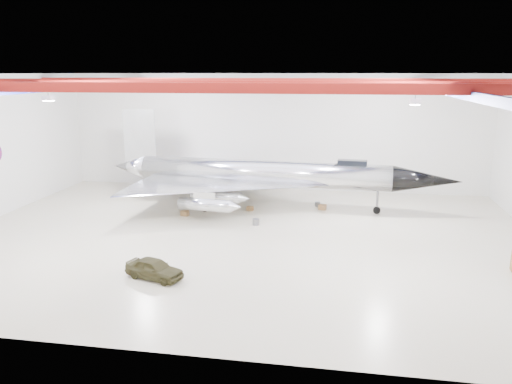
# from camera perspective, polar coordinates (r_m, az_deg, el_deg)

# --- Properties ---
(floor) EXTENTS (40.00, 40.00, 0.00)m
(floor) POSITION_cam_1_polar(r_m,az_deg,el_deg) (34.74, -1.48, -5.14)
(floor) COLOR beige
(floor) RESTS_ON ground
(wall_back) EXTENTS (40.00, 0.00, 40.00)m
(wall_back) POSITION_cam_1_polar(r_m,az_deg,el_deg) (48.04, 1.94, 6.82)
(wall_back) COLOR silver
(wall_back) RESTS_ON floor
(ceiling) EXTENTS (40.00, 40.00, 0.00)m
(ceiling) POSITION_cam_1_polar(r_m,az_deg,el_deg) (32.90, -1.60, 13.32)
(ceiling) COLOR #0A0F38
(ceiling) RESTS_ON wall_back
(ceiling_structure) EXTENTS (39.50, 29.50, 1.08)m
(ceiling_structure) POSITION_cam_1_polar(r_m,az_deg,el_deg) (32.91, -1.59, 12.14)
(ceiling_structure) COLOR maroon
(ceiling_structure) RESTS_ON ceiling
(jet_aircraft) EXTENTS (29.45, 17.83, 8.03)m
(jet_aircraft) POSITION_cam_1_polar(r_m,az_deg,el_deg) (41.74, 0.67, 1.81)
(jet_aircraft) COLOR silver
(jet_aircraft) RESTS_ON floor
(jeep) EXTENTS (3.64, 2.33, 1.15)m
(jeep) POSITION_cam_1_polar(r_m,az_deg,el_deg) (28.39, -11.55, -8.57)
(jeep) COLOR #39361C
(jeep) RESTS_ON floor
(crate_ply) EXTENTS (0.68, 0.59, 0.41)m
(crate_ply) POSITION_cam_1_polar(r_m,az_deg,el_deg) (40.07, -8.14, -2.41)
(crate_ply) COLOR olive
(crate_ply) RESTS_ON floor
(toolbox_red) EXTENTS (0.57, 0.51, 0.34)m
(toolbox_red) POSITION_cam_1_polar(r_m,az_deg,el_deg) (41.95, -2.86, -1.60)
(toolbox_red) COLOR maroon
(toolbox_red) RESTS_ON floor
(engine_drum) EXTENTS (0.68, 0.68, 0.47)m
(engine_drum) POSITION_cam_1_polar(r_m,az_deg,el_deg) (37.29, -0.01, -3.44)
(engine_drum) COLOR #59595B
(engine_drum) RESTS_ON floor
(parts_bin) EXTENTS (0.69, 0.60, 0.42)m
(parts_bin) POSITION_cam_1_polar(r_m,az_deg,el_deg) (41.76, 7.60, -1.72)
(parts_bin) COLOR olive
(parts_bin) RESTS_ON floor
(crate_small) EXTENTS (0.51, 0.45, 0.30)m
(crate_small) POSITION_cam_1_polar(r_m,az_deg,el_deg) (42.88, -6.25, -1.36)
(crate_small) COLOR #59595B
(crate_small) RESTS_ON floor
(oil_barrel) EXTENTS (0.60, 0.53, 0.36)m
(oil_barrel) POSITION_cam_1_polar(r_m,az_deg,el_deg) (41.13, -0.69, -1.89)
(oil_barrel) COLOR olive
(oil_barrel) RESTS_ON floor
(spares_box) EXTENTS (0.54, 0.54, 0.38)m
(spares_box) POSITION_cam_1_polar(r_m,az_deg,el_deg) (42.76, 7.03, -1.37)
(spares_box) COLOR #59595B
(spares_box) RESTS_ON floor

